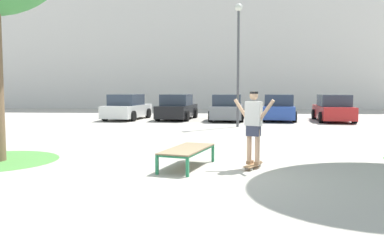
{
  "coord_description": "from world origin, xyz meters",
  "views": [
    {
      "loc": [
        0.59,
        -8.43,
        1.86
      ],
      "look_at": [
        -0.2,
        2.21,
        1.0
      ],
      "focal_mm": 37.1,
      "sensor_mm": 36.0,
      "label": 1
    }
  ],
  "objects": [
    {
      "name": "ground_plane",
      "position": [
        0.0,
        0.0,
        0.0
      ],
      "size": [
        120.0,
        120.0,
        0.0
      ],
      "primitive_type": "plane",
      "color": "#B2AA9E"
    },
    {
      "name": "building_facade",
      "position": [
        -3.35,
        29.02,
        7.69
      ],
      "size": [
        43.0,
        4.0,
        15.39
      ],
      "primitive_type": "cube",
      "color": "silver",
      "rests_on": "ground"
    },
    {
      "name": "skateboard",
      "position": [
        1.33,
        0.75,
        0.08
      ],
      "size": [
        0.52,
        0.81,
        0.09
      ],
      "color": "#9E754C",
      "rests_on": "ground"
    },
    {
      "name": "car_black",
      "position": [
        -2.06,
        15.01,
        0.69
      ],
      "size": [
        2.28,
        4.37,
        1.5
      ],
      "color": "black",
      "rests_on": "ground"
    },
    {
      "name": "skate_box",
      "position": [
        -0.2,
        0.71,
        0.41
      ],
      "size": [
        1.24,
        2.03,
        0.46
      ],
      "color": "#237A4C",
      "rests_on": "ground"
    },
    {
      "name": "car_white",
      "position": [
        -5.04,
        14.81,
        0.69
      ],
      "size": [
        2.37,
        4.4,
        1.5
      ],
      "color": "silver",
      "rests_on": "ground"
    },
    {
      "name": "car_grey",
      "position": [
        0.92,
        14.59,
        0.69
      ],
      "size": [
        2.13,
        4.3,
        1.5
      ],
      "color": "slate",
      "rests_on": "ground"
    },
    {
      "name": "car_red",
      "position": [
        6.86,
        14.36,
        0.69
      ],
      "size": [
        2.18,
        4.33,
        1.5
      ],
      "color": "red",
      "rests_on": "ground"
    },
    {
      "name": "light_post",
      "position": [
        1.36,
        10.65,
        3.83
      ],
      "size": [
        0.36,
        0.36,
        5.83
      ],
      "color": "#4C4C51",
      "rests_on": "ground"
    },
    {
      "name": "skater",
      "position": [
        1.33,
        0.75,
        1.07
      ],
      "size": [
        0.94,
        0.5,
        1.69
      ],
      "color": "tan",
      "rests_on": "skateboard"
    },
    {
      "name": "car_blue",
      "position": [
        3.89,
        14.81,
        0.69
      ],
      "size": [
        2.31,
        4.38,
        1.5
      ],
      "color": "#28479E",
      "rests_on": "ground"
    }
  ]
}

